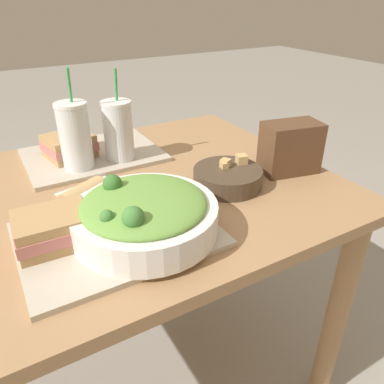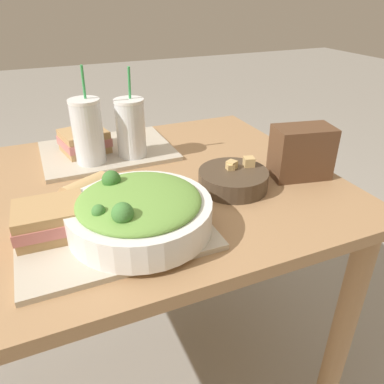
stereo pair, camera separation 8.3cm
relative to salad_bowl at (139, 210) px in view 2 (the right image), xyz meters
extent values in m
plane|color=gray|center=(-0.02, 0.22, -0.79)|extent=(12.00, 12.00, 0.00)
cube|color=#A37A51|center=(-0.02, 0.22, -0.07)|extent=(1.17, 0.82, 0.03)
cylinder|color=#A37A51|center=(0.50, -0.14, -0.44)|extent=(0.06, 0.06, 0.70)
cylinder|color=#A37A51|center=(0.50, 0.57, -0.44)|extent=(0.06, 0.06, 0.70)
cube|color=#BCB29E|center=(-0.05, 0.02, -0.05)|extent=(0.38, 0.29, 0.01)
cube|color=#BCB29E|center=(0.03, 0.45, -0.05)|extent=(0.38, 0.29, 0.01)
cylinder|color=white|center=(0.00, 0.00, -0.01)|extent=(0.29, 0.29, 0.06)
ellipsoid|color=#6B9E42|center=(0.00, 0.00, 0.02)|extent=(0.25, 0.25, 0.04)
sphere|color=#427F38|center=(-0.05, -0.07, 0.04)|extent=(0.04, 0.04, 0.04)
sphere|color=#38702D|center=(-0.04, 0.07, 0.04)|extent=(0.04, 0.04, 0.04)
sphere|color=#427F38|center=(-0.08, -0.03, 0.04)|extent=(0.03, 0.03, 0.03)
cube|color=beige|center=(0.03, -0.01, 0.03)|extent=(0.06, 0.06, 0.01)
cube|color=beige|center=(-0.03, 0.02, 0.03)|extent=(0.06, 0.06, 0.01)
cylinder|color=#473828|center=(0.27, 0.10, -0.03)|extent=(0.17, 0.17, 0.05)
cylinder|color=brown|center=(0.27, 0.10, -0.01)|extent=(0.16, 0.16, 0.01)
cube|color=tan|center=(0.27, 0.11, 0.00)|extent=(0.03, 0.03, 0.02)
cube|color=tan|center=(0.32, 0.11, 0.00)|extent=(0.03, 0.03, 0.03)
cube|color=tan|center=(0.27, 0.11, 0.00)|extent=(0.02, 0.02, 0.02)
cube|color=tan|center=(-0.17, 0.05, -0.03)|extent=(0.14, 0.11, 0.02)
cube|color=#C1706B|center=(-0.17, 0.05, -0.01)|extent=(0.14, 0.12, 0.02)
cube|color=tan|center=(-0.17, 0.05, 0.01)|extent=(0.14, 0.11, 0.02)
cylinder|color=tan|center=(-0.08, 0.13, -0.01)|extent=(0.12, 0.11, 0.07)
cylinder|color=beige|center=(-0.04, 0.16, -0.01)|extent=(0.03, 0.06, 0.06)
cube|color=tan|center=(-0.03, 0.46, -0.03)|extent=(0.14, 0.14, 0.02)
cube|color=#C1706B|center=(-0.03, 0.46, -0.01)|extent=(0.15, 0.14, 0.02)
cube|color=tan|center=(-0.03, 0.46, 0.01)|extent=(0.14, 0.14, 0.02)
cylinder|color=silver|center=(-0.03, 0.37, 0.04)|extent=(0.08, 0.08, 0.17)
cylinder|color=black|center=(-0.03, 0.37, 0.03)|extent=(0.07, 0.07, 0.14)
cylinder|color=white|center=(-0.03, 0.37, 0.13)|extent=(0.08, 0.08, 0.01)
cylinder|color=green|center=(-0.03, 0.37, 0.17)|extent=(0.01, 0.02, 0.09)
cylinder|color=silver|center=(0.09, 0.37, 0.04)|extent=(0.08, 0.08, 0.16)
cylinder|color=maroon|center=(0.09, 0.37, 0.03)|extent=(0.07, 0.07, 0.13)
cylinder|color=white|center=(0.09, 0.37, 0.12)|extent=(0.08, 0.08, 0.01)
cylinder|color=green|center=(0.09, 0.37, 0.16)|extent=(0.01, 0.02, 0.09)
cube|color=brown|center=(0.46, 0.09, 0.01)|extent=(0.16, 0.12, 0.14)
cube|color=silver|center=(-0.04, 0.24, -0.05)|extent=(0.16, 0.13, 0.00)
camera|label=1|loc=(-0.23, -0.59, 0.39)|focal=35.00mm
camera|label=2|loc=(-0.16, -0.63, 0.39)|focal=35.00mm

